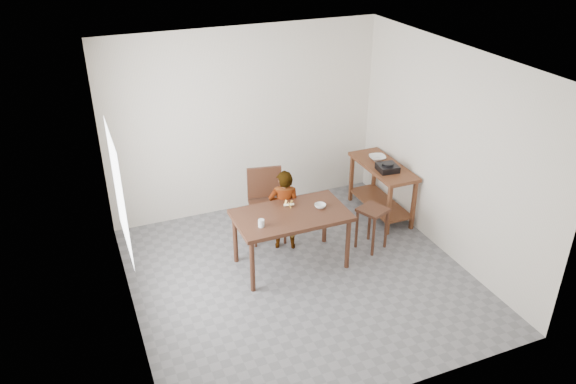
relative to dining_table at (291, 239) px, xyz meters
name	(u,v)px	position (x,y,z in m)	size (l,w,h in m)	color
floor	(300,278)	(0.00, -0.30, -0.40)	(4.00, 4.00, 0.04)	slate
ceiling	(303,60)	(0.00, -0.30, 2.35)	(4.00, 4.00, 0.04)	white
wall_back	(245,121)	(0.00, 1.72, 0.98)	(4.00, 0.04, 2.70)	white
wall_front	(398,279)	(0.00, -2.32, 0.98)	(4.00, 0.04, 2.70)	white
wall_left	(118,214)	(-2.02, -0.30, 0.98)	(0.04, 4.00, 2.70)	white
wall_right	(449,152)	(2.02, -0.30, 0.98)	(0.04, 4.00, 2.70)	white
window_pane	(119,191)	(-1.97, -0.10, 1.12)	(0.02, 1.10, 1.30)	white
dining_table	(291,239)	(0.00, 0.00, 0.00)	(1.40, 0.80, 0.75)	#422316
prep_counter	(381,190)	(1.72, 0.70, 0.03)	(0.50, 1.20, 0.80)	#5C311B
child	(284,210)	(0.08, 0.41, 0.19)	(0.41, 0.27, 1.13)	silver
dining_chair	(267,206)	(-0.05, 0.72, 0.11)	(0.47, 0.47, 0.97)	#422316
stool	(371,228)	(1.14, -0.04, -0.08)	(0.34, 0.34, 0.59)	#422316
glass_tumbler	(261,223)	(-0.44, -0.15, 0.42)	(0.07, 0.07, 0.09)	silver
small_bowl	(320,206)	(0.39, 0.00, 0.40)	(0.14, 0.14, 0.05)	white
banana	(289,204)	(0.05, 0.18, 0.40)	(0.15, 0.11, 0.05)	gold
serving_bowl	(377,158)	(1.73, 0.89, 0.45)	(0.24, 0.24, 0.06)	white
gas_burner	(387,168)	(1.67, 0.51, 0.47)	(0.27, 0.27, 0.09)	black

